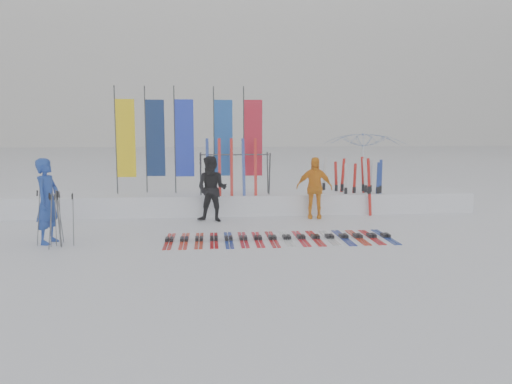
{
  "coord_description": "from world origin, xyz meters",
  "views": [
    {
      "loc": [
        -0.89,
        -10.41,
        2.53
      ],
      "look_at": [
        0.2,
        1.6,
        1.0
      ],
      "focal_mm": 35.0,
      "sensor_mm": 36.0,
      "label": 1
    }
  ],
  "objects": [
    {
      "name": "ski_row",
      "position": [
        0.66,
        0.77,
        0.04
      ],
      "size": [
        5.2,
        1.7,
        0.07
      ],
      "color": "#AD140D",
      "rests_on": "ground"
    },
    {
      "name": "person_black",
      "position": [
        -0.87,
        3.15,
        0.9
      ],
      "size": [
        1.05,
        0.93,
        1.8
      ],
      "primitive_type": "imported",
      "rotation": [
        0.0,
        0.0,
        -0.33
      ],
      "color": "black",
      "rests_on": "ground"
    },
    {
      "name": "feather_flags",
      "position": [
        -1.57,
        4.82,
        2.24
      ],
      "size": [
        4.38,
        0.27,
        3.2
      ],
      "color": "#383A3F",
      "rests_on": "ground"
    },
    {
      "name": "person_blue",
      "position": [
        -4.49,
        0.84,
        0.95
      ],
      "size": [
        0.6,
        0.77,
        1.9
      ],
      "primitive_type": "imported",
      "rotation": [
        0.0,
        0.0,
        1.35
      ],
      "color": "#1A3C9D",
      "rests_on": "ground"
    },
    {
      "name": "tent_canopy",
      "position": [
        4.34,
        6.26,
        1.25
      ],
      "size": [
        2.95,
        3.0,
        2.5
      ],
      "primitive_type": "imported",
      "rotation": [
        0.0,
        0.0,
        0.08
      ],
      "color": "white",
      "rests_on": "ground"
    },
    {
      "name": "pole_cluster",
      "position": [
        -4.22,
        0.51,
        0.6
      ],
      "size": [
        0.82,
        0.69,
        1.24
      ],
      "color": "#595B60",
      "rests_on": "ground"
    },
    {
      "name": "person_yellow",
      "position": [
        2.03,
        3.42,
        0.87
      ],
      "size": [
        1.08,
        0.58,
        1.74
      ],
      "primitive_type": "imported",
      "rotation": [
        0.0,
        0.0,
        -0.16
      ],
      "color": "orange",
      "rests_on": "ground"
    },
    {
      "name": "ground",
      "position": [
        0.0,
        0.0,
        0.0
      ],
      "size": [
        120.0,
        120.0,
        0.0
      ],
      "primitive_type": "plane",
      "color": "white",
      "rests_on": "ground"
    },
    {
      "name": "upright_skis",
      "position": [
        3.52,
        4.25,
        0.8
      ],
      "size": [
        1.65,
        1.18,
        1.69
      ],
      "color": "red",
      "rests_on": "ground"
    },
    {
      "name": "ski_rack",
      "position": [
        -0.19,
        4.2,
        1.38
      ],
      "size": [
        2.04,
        0.8,
        1.23
      ],
      "color": "#383A3F",
      "rests_on": "ground"
    },
    {
      "name": "snow_bank",
      "position": [
        0.0,
        4.6,
        0.3
      ],
      "size": [
        14.0,
        1.6,
        0.6
      ],
      "primitive_type": "cube",
      "color": "white",
      "rests_on": "ground"
    }
  ]
}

